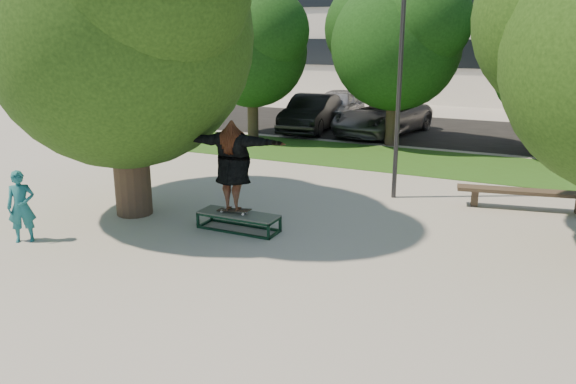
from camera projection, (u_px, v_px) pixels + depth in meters
The scene contains 15 objects.
ground at pixel (273, 257), 10.77m from camera, with size 120.00×120.00×0.00m, color #9D9A91.
grass_strip at pixel (430, 162), 18.60m from camera, with size 30.00×4.00×0.02m, color #2B4F16.
asphalt_strip at pixel (438, 131), 24.66m from camera, with size 40.00×8.00×0.01m, color black.
tree_left at pixel (120, 20), 12.29m from camera, with size 6.96×5.95×7.12m.
bg_tree_left at pixel (251, 44), 22.08m from camera, with size 5.28×4.51×5.77m.
bg_tree_mid at pixel (395, 37), 20.61m from camera, with size 5.76×4.92×6.24m.
bg_tree_right at pixel (558, 54), 18.03m from camera, with size 5.04×4.31×5.43m.
lamppost at pixel (400, 75), 13.84m from camera, with size 0.25×0.15×6.11m.
grind_box at pixel (239, 222), 12.21m from camera, with size 1.80×0.60×0.38m.
skater_rig at pixel (233, 166), 11.92m from camera, with size 2.47×1.01×2.03m.
bystander at pixel (21, 207), 11.40m from camera, with size 0.54×0.36×1.49m, color #1C656C.
bench at pixel (527, 193), 13.56m from camera, with size 3.26×1.03×0.50m.
car_silver_a at pixel (338, 106), 26.91m from camera, with size 1.87×4.66×1.59m, color #A3A2A7.
car_dark at pixel (312, 113), 24.41m from camera, with size 1.66×4.77×1.57m, color black.
car_grey at pixel (382, 116), 23.66m from camera, with size 2.51×5.43×1.51m, color slate.
Camera 1 is at (4.57, -8.92, 4.15)m, focal length 35.00 mm.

